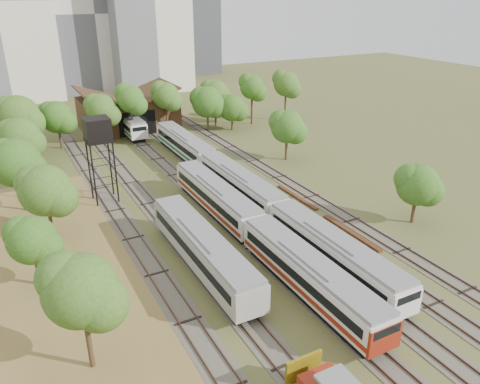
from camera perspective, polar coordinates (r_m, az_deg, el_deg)
ground at (r=39.67m, az=12.17°, el=-12.61°), size 240.00×240.00×0.00m
dry_grass_patch at (r=39.42m, az=-17.44°, el=-13.49°), size 14.00×60.00×0.04m
tracks at (r=57.94m, az=-4.12°, el=0.03°), size 24.60×80.00×0.19m
railcar_red_set at (r=44.87m, az=1.93°, el=-4.73°), size 2.80×34.58×3.46m
railcar_green_set at (r=55.08m, az=0.02°, el=0.83°), size 2.80×52.08×3.45m
railcar_rear at (r=84.85m, az=-13.69°, el=8.32°), size 2.78×16.08×3.44m
old_grey_coach at (r=41.56m, az=-4.52°, el=-7.04°), size 2.93×18.00×3.62m
water_tower at (r=55.07m, az=-16.98°, el=7.05°), size 2.88×2.88×9.98m
rail_pile_near at (r=49.37m, az=13.38°, el=-4.84°), size 0.57×8.53×0.28m
rail_pile_far at (r=56.51m, az=6.96°, el=-0.62°), size 0.49×7.84×0.25m
maintenance_shed at (r=86.75m, az=-13.47°, el=9.41°), size 16.45×11.55×7.58m
tree_band_left at (r=53.46m, az=-24.55°, el=1.66°), size 7.63×64.65×8.40m
tree_band_far at (r=80.02m, az=-10.66°, el=10.72°), size 51.41×7.78×9.23m
tree_band_right at (r=67.87m, az=6.21°, el=7.43°), size 5.46×45.88×7.37m
tower_centre at (r=126.17m, az=-18.21°, el=20.09°), size 20.00×18.00×36.00m
tower_far_right at (r=145.27m, az=-5.65°, el=19.78°), size 12.00×12.00×28.00m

